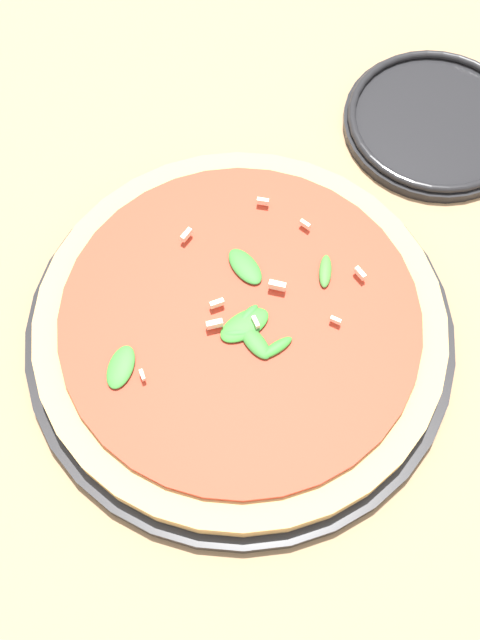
{
  "coord_description": "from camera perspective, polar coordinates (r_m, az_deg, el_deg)",
  "views": [
    {
      "loc": [
        0.18,
        -0.14,
        0.58
      ],
      "look_at": [
        -0.04,
        0.01,
        0.03
      ],
      "focal_mm": 42.0,
      "sensor_mm": 36.0,
      "label": 1
    }
  ],
  "objects": [
    {
      "name": "side_plate_white",
      "position": [
        0.78,
        14.7,
        14.42
      ],
      "size": [
        0.18,
        0.18,
        0.02
      ],
      "color": "black",
      "rests_on": "ground_plane"
    },
    {
      "name": "ground_plane",
      "position": [
        0.62,
        1.28,
        -4.38
      ],
      "size": [
        6.0,
        6.0,
        0.0
      ],
      "primitive_type": "plane",
      "color": "#9E7A56"
    },
    {
      "name": "pizza_arugula_main",
      "position": [
        0.62,
        -0.0,
        -0.51
      ],
      "size": [
        0.36,
        0.36,
        0.05
      ],
      "color": "black",
      "rests_on": "ground_plane"
    }
  ]
}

